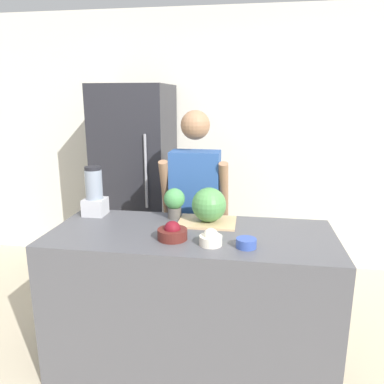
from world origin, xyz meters
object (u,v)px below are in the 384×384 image
at_px(blender, 94,194).
at_px(potted_plant, 174,201).
at_px(watermelon, 209,205).
at_px(bowl_small_blue, 246,243).
at_px(bowl_cherries, 172,232).
at_px(bowl_cream, 211,238).
at_px(person, 195,215).
at_px(refrigerator, 137,182).

relative_size(blender, potted_plant, 1.66).
height_order(watermelon, bowl_small_blue, watermelon).
distance_m(bowl_cherries, bowl_cream, 0.24).
relative_size(person, watermelon, 7.26).
bearing_deg(potted_plant, bowl_cream, -56.01).
xyz_separation_m(bowl_cream, bowl_small_blue, (0.20, -0.01, -0.01)).
bearing_deg(refrigerator, bowl_cream, -58.91).
bearing_deg(potted_plant, bowl_cherries, -80.23).
height_order(refrigerator, watermelon, refrigerator).
bearing_deg(watermelon, refrigerator, 127.14).
xyz_separation_m(watermelon, bowl_cream, (0.05, -0.37, -0.09)).
bearing_deg(watermelon, bowl_cream, -81.83).
distance_m(person, potted_plant, 0.37).
xyz_separation_m(bowl_cherries, bowl_cream, (0.23, -0.05, -0.00)).
distance_m(refrigerator, person, 1.02).
bearing_deg(refrigerator, person, -46.71).
distance_m(bowl_cream, bowl_small_blue, 0.20).
distance_m(refrigerator, potted_plant, 1.20).
height_order(person, bowl_small_blue, person).
bearing_deg(bowl_cherries, blender, 149.57).
bearing_deg(person, blender, -154.59).
xyz_separation_m(watermelon, bowl_cherries, (-0.18, -0.32, -0.09)).
height_order(refrigerator, bowl_small_blue, refrigerator).
bearing_deg(blender, bowl_cherries, -30.43).
bearing_deg(bowl_small_blue, watermelon, 123.75).
bearing_deg(bowl_cream, refrigerator, 121.09).
bearing_deg(person, potted_plant, -108.22).
relative_size(person, bowl_small_blue, 14.45).
xyz_separation_m(watermelon, blender, (-0.82, 0.06, 0.03)).
xyz_separation_m(refrigerator, potted_plant, (0.59, -1.04, 0.12)).
height_order(bowl_cherries, potted_plant, potted_plant).
bearing_deg(bowl_small_blue, person, 118.06).
xyz_separation_m(blender, potted_plant, (0.57, 0.02, -0.04)).
bearing_deg(potted_plant, blender, -178.27).
bearing_deg(blender, bowl_cream, -26.20).
distance_m(bowl_cherries, potted_plant, 0.41).
xyz_separation_m(person, watermelon, (0.15, -0.38, 0.20)).
bearing_deg(potted_plant, watermelon, -16.58).
xyz_separation_m(bowl_cherries, blender, (-0.64, 0.38, 0.11)).
distance_m(refrigerator, bowl_cream, 1.74).
height_order(watermelon, blender, blender).
distance_m(refrigerator, watermelon, 1.40).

